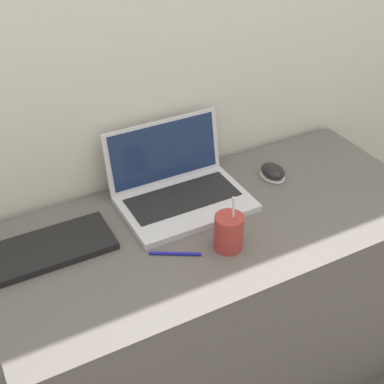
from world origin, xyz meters
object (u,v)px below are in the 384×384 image
Objects in this scene: drink_cup at (229,231)px; external_keyboard at (43,250)px; pen at (175,254)px; computer_mouse at (273,172)px; laptop at (179,187)px.

drink_cup is 0.49× the size of external_keyboard.
pen is at bearing -29.14° from external_keyboard.
computer_mouse is (0.30, 0.23, -0.04)m from drink_cup.
external_keyboard is at bearing -173.08° from laptop.
external_keyboard is at bearing -178.53° from computer_mouse.
drink_cup is at bearing -15.04° from pen.
laptop reaches higher than external_keyboard.
drink_cup is 0.15m from pen.
computer_mouse is at bearing -5.85° from laptop.
drink_cup is at bearing -86.36° from laptop.
computer_mouse is 0.79× the size of pen.
laptop reaches higher than pen.
computer_mouse reaches higher than external_keyboard.
laptop is at bearing 60.86° from pen.
drink_cup is at bearing -25.01° from external_keyboard.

